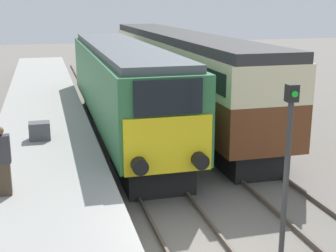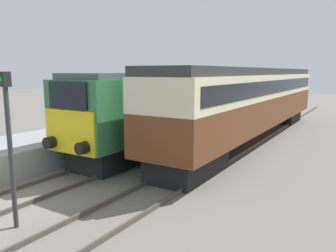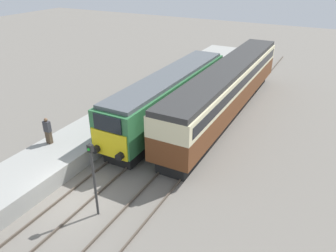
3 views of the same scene
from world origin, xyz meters
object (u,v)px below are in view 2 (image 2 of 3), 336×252
object	(u,v)px
locomotive	(176,104)
luggage_crate	(87,122)
signal_post	(9,138)
passenger_carriage	(254,97)

from	to	relation	value
locomotive	luggage_crate	bearing A→B (deg)	-134.69
locomotive	signal_post	xyz separation A→B (m)	(1.70, -11.00, 0.15)
luggage_crate	locomotive	bearing A→B (deg)	45.31
locomotive	luggage_crate	distance (m)	4.94
signal_post	passenger_carriage	bearing A→B (deg)	83.19
passenger_carriage	luggage_crate	bearing A→B (deg)	-135.52
locomotive	signal_post	world-z (taller)	signal_post
locomotive	signal_post	bearing A→B (deg)	-81.22
locomotive	passenger_carriage	world-z (taller)	passenger_carriage
signal_post	luggage_crate	distance (m)	9.17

